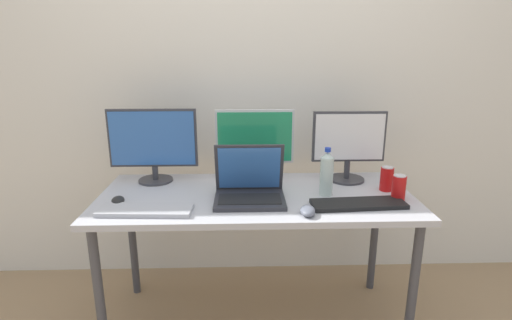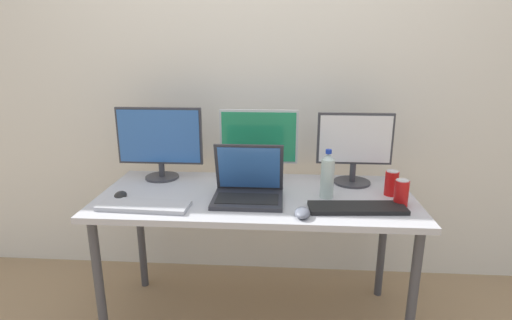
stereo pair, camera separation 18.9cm
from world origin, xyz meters
The scene contains 14 objects.
ground_plane centered at (0.00, 0.00, 0.00)m, with size 16.00×16.00×0.00m, color #9E7F5B.
wall_back centered at (0.00, 0.59, 1.30)m, with size 7.00×0.08×2.60m, color silver.
work_desk centered at (0.00, 0.00, 0.67)m, with size 1.57×0.69×0.74m.
monitor_left centered at (-0.55, 0.22, 0.96)m, with size 0.47×0.19×0.40m.
monitor_center centered at (0.00, 0.21, 0.95)m, with size 0.42×0.21×0.40m.
monitor_right centered at (0.51, 0.20, 0.95)m, with size 0.40×0.20×0.39m.
laptop_silver centered at (-0.03, -0.06, 0.80)m, with size 0.34×0.26×0.27m.
keyboard_main centered at (-0.50, -0.21, 0.75)m, with size 0.42×0.14×0.02m, color #B2B2B7.
keyboard_aux centered at (0.47, -0.17, 0.75)m, with size 0.44×0.14×0.02m, color black.
mouse_by_keyboard centered at (0.22, -0.26, 0.76)m, with size 0.07×0.11×0.04m, color slate.
mouse_by_laptop centered at (-0.66, -0.11, 0.76)m, with size 0.06×0.09×0.03m, color black.
water_bottle centered at (0.35, -0.02, 0.85)m, with size 0.07×0.07×0.24m.
soda_can_near_keyboard centered at (0.69, -0.10, 0.80)m, with size 0.07×0.07×0.13m.
soda_can_by_laptop centered at (0.68, 0.04, 0.80)m, with size 0.07×0.07×0.13m.
Camera 2 is at (0.13, -1.88, 1.46)m, focal length 28.00 mm.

